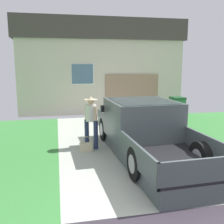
{
  "coord_description": "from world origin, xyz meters",
  "views": [
    {
      "loc": [
        -2.59,
        -4.16,
        2.67
      ],
      "look_at": [
        -0.95,
        3.65,
        1.23
      ],
      "focal_mm": 42.45,
      "sensor_mm": 36.0,
      "label": 1
    }
  ],
  "objects": [
    {
      "name": "wheeled_trash_bin",
      "position": [
        3.24,
        7.84,
        0.58
      ],
      "size": [
        0.6,
        0.72,
        1.08
      ],
      "color": "#286B38",
      "rests_on": "ground"
    },
    {
      "name": "person_with_hat",
      "position": [
        -1.55,
        4.03,
        0.98
      ],
      "size": [
        0.42,
        0.42,
        1.69
      ],
      "rotation": [
        0.0,
        0.0,
        -0.81
      ],
      "color": "navy",
      "rests_on": "ground"
    },
    {
      "name": "pickup_truck",
      "position": [
        -0.05,
        3.27,
        0.71
      ],
      "size": [
        2.26,
        5.59,
        1.59
      ],
      "rotation": [
        0.0,
        0.0,
        0.04
      ],
      "color": "#454E51",
      "rests_on": "ground"
    },
    {
      "name": "house_with_garage",
      "position": [
        -0.11,
        12.85,
        2.57
      ],
      "size": [
        9.26,
        6.48,
        5.08
      ],
      "color": "beige",
      "rests_on": "ground"
    },
    {
      "name": "handbag",
      "position": [
        -1.76,
        3.77,
        0.14
      ],
      "size": [
        0.38,
        0.19,
        0.47
      ],
      "color": "beige",
      "rests_on": "ground"
    }
  ]
}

